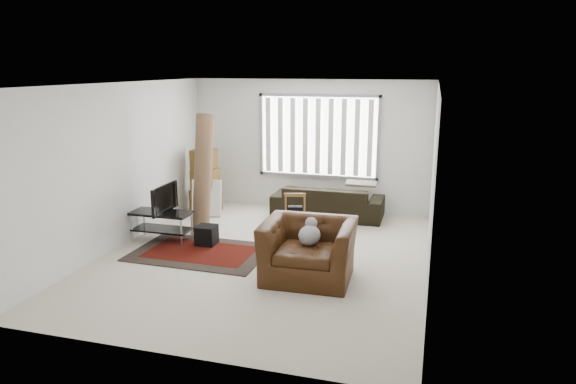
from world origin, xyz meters
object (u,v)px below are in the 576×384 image
moving_boxes (205,183)px  sofa (328,197)px  side_chair (295,214)px  armchair (309,246)px  tv_stand (162,220)px

moving_boxes → sofa: size_ratio=0.60×
side_chair → armchair: armchair is taller
sofa → armchair: size_ratio=1.66×
tv_stand → armchair: size_ratio=0.79×
moving_boxes → sofa: 2.54m
moving_boxes → armchair: bearing=-44.2°
moving_boxes → tv_stand: bearing=-88.8°
tv_stand → moving_boxes: size_ratio=0.80×
tv_stand → armchair: 2.95m
sofa → side_chair: sofa is taller
moving_boxes → sofa: moving_boxes is taller
moving_boxes → side_chair: moving_boxes is taller
moving_boxes → side_chair: (2.19, -1.03, -0.19)m
sofa → armchair: bearing=96.2°
sofa → side_chair: size_ratio=2.92×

